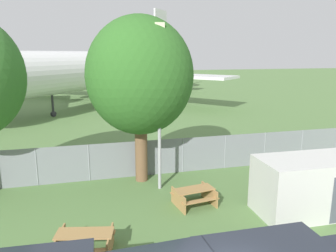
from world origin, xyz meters
name	(u,v)px	position (x,y,z in m)	size (l,w,h in m)	color
perimeter_fence	(138,159)	(0.00, 11.27, 0.98)	(56.07, 0.07, 1.96)	gray
airplane	(111,69)	(1.09, 38.38, 4.47)	(30.07, 33.72, 13.44)	white
portable_cabin	(309,186)	(6.15, 5.38, 1.18)	(4.32, 2.35, 2.36)	silver
picnic_bench_near_cabin	(194,195)	(1.81, 7.20, 0.47)	(1.90, 1.63, 0.76)	#A37A47
picnic_bench_open_grass	(85,240)	(-2.86, 4.74, 0.48)	(2.13, 1.78, 0.76)	#A37A47
tree_near_hangar	(140,76)	(0.10, 10.66, 5.41)	(5.29, 5.29, 8.35)	brown
light_mast	(159,92)	(0.77, 9.37, 4.79)	(0.44, 0.44, 7.85)	#99999E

